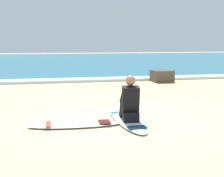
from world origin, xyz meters
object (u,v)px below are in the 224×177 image
object	(u,v)px
surfboard_main	(127,120)
surfboard_spare_near	(75,125)
shoreline_rock	(162,76)
surfer_seated	(130,103)

from	to	relation	value
surfboard_main	surfboard_spare_near	bearing A→B (deg)	-172.20
shoreline_rock	surfboard_spare_near	bearing A→B (deg)	-123.65
surfboard_main	shoreline_rock	size ratio (longest dim) A/B	2.83
surfer_seated	shoreline_rock	distance (m)	7.31
surfboard_spare_near	surfboard_main	bearing A→B (deg)	7.80
surfboard_main	shoreline_rock	bearing A→B (deg)	63.26
surfer_seated	shoreline_rock	xyz separation A→B (m)	(3.21, 6.56, -0.19)
surfboard_spare_near	shoreline_rock	bearing A→B (deg)	56.35
surfboard_main	surfer_seated	size ratio (longest dim) A/B	2.47
surfer_seated	shoreline_rock	world-z (taller)	surfer_seated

